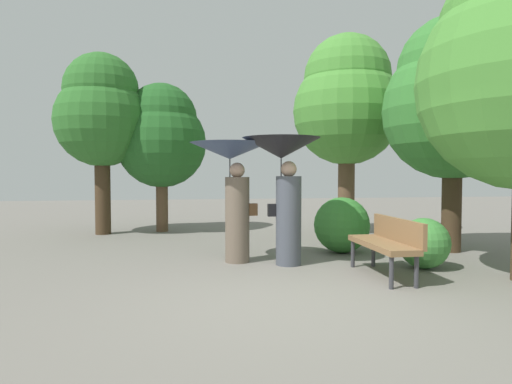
{
  "coord_description": "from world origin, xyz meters",
  "views": [
    {
      "loc": [
        -1.24,
        -5.15,
        1.47
      ],
      "look_at": [
        0.0,
        2.63,
        1.14
      ],
      "focal_mm": 31.22,
      "sensor_mm": 36.0,
      "label": 1
    }
  ],
  "objects_px": {
    "park_bench": "(387,241)",
    "tree_mid_left": "(161,136)",
    "tree_near_left": "(102,112)",
    "tree_near_right": "(347,101)",
    "person_right": "(284,171)",
    "person_left": "(233,174)",
    "tree_far_back": "(454,98)"
  },
  "relations": [
    {
      "from": "person_right",
      "to": "tree_near_left",
      "type": "distance_m",
      "value": 5.66
    },
    {
      "from": "person_left",
      "to": "park_bench",
      "type": "relative_size",
      "value": 1.31
    },
    {
      "from": "park_bench",
      "to": "tree_mid_left",
      "type": "height_order",
      "value": "tree_mid_left"
    },
    {
      "from": "person_right",
      "to": "tree_mid_left",
      "type": "height_order",
      "value": "tree_mid_left"
    },
    {
      "from": "tree_near_right",
      "to": "person_left",
      "type": "bearing_deg",
      "value": -136.97
    },
    {
      "from": "person_left",
      "to": "tree_mid_left",
      "type": "height_order",
      "value": "tree_mid_left"
    },
    {
      "from": "person_left",
      "to": "tree_near_left",
      "type": "relative_size",
      "value": 0.46
    },
    {
      "from": "park_bench",
      "to": "tree_near_left",
      "type": "distance_m",
      "value": 7.5
    },
    {
      "from": "person_right",
      "to": "tree_near_left",
      "type": "height_order",
      "value": "tree_near_left"
    },
    {
      "from": "person_left",
      "to": "person_right",
      "type": "xyz_separation_m",
      "value": [
        0.78,
        -0.36,
        0.04
      ]
    },
    {
      "from": "person_right",
      "to": "tree_far_back",
      "type": "xyz_separation_m",
      "value": [
        3.37,
        0.68,
        1.36
      ]
    },
    {
      "from": "tree_near_left",
      "to": "tree_near_right",
      "type": "height_order",
      "value": "tree_near_right"
    },
    {
      "from": "tree_near_right",
      "to": "tree_far_back",
      "type": "distance_m",
      "value": 2.76
    },
    {
      "from": "tree_near_left",
      "to": "tree_mid_left",
      "type": "xyz_separation_m",
      "value": [
        1.38,
        0.29,
        -0.52
      ]
    },
    {
      "from": "person_right",
      "to": "park_bench",
      "type": "bearing_deg",
      "value": -120.63
    },
    {
      "from": "tree_near_left",
      "to": "tree_far_back",
      "type": "xyz_separation_m",
      "value": [
        6.89,
        -3.52,
        -0.07
      ]
    },
    {
      "from": "person_left",
      "to": "tree_far_back",
      "type": "distance_m",
      "value": 4.39
    },
    {
      "from": "person_left",
      "to": "park_bench",
      "type": "bearing_deg",
      "value": -115.84
    },
    {
      "from": "tree_near_left",
      "to": "tree_near_right",
      "type": "xyz_separation_m",
      "value": [
        5.76,
        -1.03,
        0.24
      ]
    },
    {
      "from": "tree_near_left",
      "to": "tree_near_right",
      "type": "distance_m",
      "value": 5.85
    },
    {
      "from": "park_bench",
      "to": "tree_far_back",
      "type": "relative_size",
      "value": 0.34
    },
    {
      "from": "tree_mid_left",
      "to": "tree_far_back",
      "type": "xyz_separation_m",
      "value": [
        5.5,
        -3.81,
        0.45
      ]
    },
    {
      "from": "park_bench",
      "to": "tree_mid_left",
      "type": "xyz_separation_m",
      "value": [
        -3.42,
        5.51,
        1.9
      ]
    },
    {
      "from": "park_bench",
      "to": "tree_far_back",
      "type": "xyz_separation_m",
      "value": [
        2.09,
        1.7,
        2.36
      ]
    },
    {
      "from": "tree_near_left",
      "to": "tree_near_right",
      "type": "relative_size",
      "value": 0.91
    },
    {
      "from": "tree_near_right",
      "to": "person_right",
      "type": "bearing_deg",
      "value": -125.19
    },
    {
      "from": "person_left",
      "to": "park_bench",
      "type": "distance_m",
      "value": 2.66
    },
    {
      "from": "person_left",
      "to": "tree_near_left",
      "type": "distance_m",
      "value": 4.94
    },
    {
      "from": "park_bench",
      "to": "tree_far_back",
      "type": "distance_m",
      "value": 3.58
    },
    {
      "from": "park_bench",
      "to": "person_left",
      "type": "bearing_deg",
      "value": -123.34
    },
    {
      "from": "person_right",
      "to": "tree_near_right",
      "type": "height_order",
      "value": "tree_near_right"
    },
    {
      "from": "person_left",
      "to": "person_right",
      "type": "relative_size",
      "value": 0.97
    }
  ]
}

